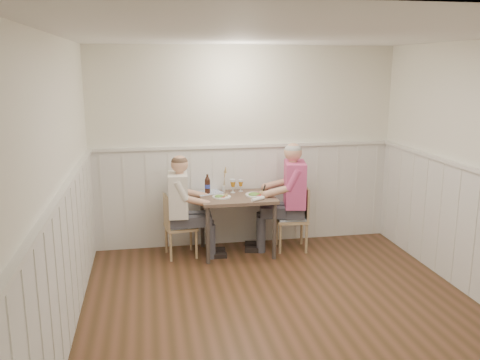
{
  "coord_description": "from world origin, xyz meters",
  "views": [
    {
      "loc": [
        -1.26,
        -4.22,
        2.35
      ],
      "look_at": [
        -0.18,
        1.64,
        1.0
      ],
      "focal_mm": 38.0,
      "sensor_mm": 36.0,
      "label": 1
    }
  ],
  "objects_px": {
    "diner_cream": "(182,215)",
    "beer_bottle": "(207,185)",
    "man_in_pink": "(291,205)",
    "grass_vase": "(224,180)",
    "chair_left": "(177,224)",
    "dining_table": "(237,204)",
    "chair_right": "(296,216)"
  },
  "relations": [
    {
      "from": "chair_left",
      "to": "man_in_pink",
      "type": "bearing_deg",
      "value": -0.95
    },
    {
      "from": "man_in_pink",
      "to": "grass_vase",
      "type": "height_order",
      "value": "man_in_pink"
    },
    {
      "from": "diner_cream",
      "to": "grass_vase",
      "type": "xyz_separation_m",
      "value": [
        0.57,
        0.29,
        0.35
      ]
    },
    {
      "from": "dining_table",
      "to": "chair_right",
      "type": "height_order",
      "value": "chair_right"
    },
    {
      "from": "chair_right",
      "to": "beer_bottle",
      "type": "distance_m",
      "value": 1.2
    },
    {
      "from": "dining_table",
      "to": "diner_cream",
      "type": "relative_size",
      "value": 0.7
    },
    {
      "from": "chair_left",
      "to": "grass_vase",
      "type": "distance_m",
      "value": 0.83
    },
    {
      "from": "chair_right",
      "to": "diner_cream",
      "type": "xyz_separation_m",
      "value": [
        -1.47,
        -0.02,
        0.1
      ]
    },
    {
      "from": "chair_right",
      "to": "grass_vase",
      "type": "distance_m",
      "value": 1.04
    },
    {
      "from": "man_in_pink",
      "to": "chair_right",
      "type": "bearing_deg",
      "value": 9.11
    },
    {
      "from": "man_in_pink",
      "to": "grass_vase",
      "type": "distance_m",
      "value": 0.92
    },
    {
      "from": "chair_right",
      "to": "diner_cream",
      "type": "height_order",
      "value": "diner_cream"
    },
    {
      "from": "beer_bottle",
      "to": "grass_vase",
      "type": "height_order",
      "value": "grass_vase"
    },
    {
      "from": "dining_table",
      "to": "grass_vase",
      "type": "bearing_deg",
      "value": 115.4
    },
    {
      "from": "chair_right",
      "to": "diner_cream",
      "type": "distance_m",
      "value": 1.47
    },
    {
      "from": "man_in_pink",
      "to": "beer_bottle",
      "type": "relative_size",
      "value": 5.66
    },
    {
      "from": "dining_table",
      "to": "beer_bottle",
      "type": "distance_m",
      "value": 0.45
    },
    {
      "from": "diner_cream",
      "to": "beer_bottle",
      "type": "bearing_deg",
      "value": 30.84
    },
    {
      "from": "chair_left",
      "to": "man_in_pink",
      "type": "distance_m",
      "value": 1.47
    },
    {
      "from": "dining_table",
      "to": "diner_cream",
      "type": "bearing_deg",
      "value": -178.19
    },
    {
      "from": "dining_table",
      "to": "chair_left",
      "type": "distance_m",
      "value": 0.79
    },
    {
      "from": "chair_left",
      "to": "diner_cream",
      "type": "xyz_separation_m",
      "value": [
        0.06,
        -0.04,
        0.12
      ]
    },
    {
      "from": "dining_table",
      "to": "chair_left",
      "type": "relative_size",
      "value": 1.17
    },
    {
      "from": "diner_cream",
      "to": "grass_vase",
      "type": "bearing_deg",
      "value": 26.99
    },
    {
      "from": "dining_table",
      "to": "beer_bottle",
      "type": "height_order",
      "value": "beer_bottle"
    },
    {
      "from": "diner_cream",
      "to": "beer_bottle",
      "type": "distance_m",
      "value": 0.51
    },
    {
      "from": "grass_vase",
      "to": "dining_table",
      "type": "bearing_deg",
      "value": -64.6
    },
    {
      "from": "grass_vase",
      "to": "beer_bottle",
      "type": "bearing_deg",
      "value": -159.57
    },
    {
      "from": "man_in_pink",
      "to": "grass_vase",
      "type": "xyz_separation_m",
      "value": [
        -0.83,
        0.28,
        0.31
      ]
    },
    {
      "from": "chair_right",
      "to": "diner_cream",
      "type": "relative_size",
      "value": 0.63
    },
    {
      "from": "chair_left",
      "to": "diner_cream",
      "type": "relative_size",
      "value": 0.6
    },
    {
      "from": "diner_cream",
      "to": "beer_bottle",
      "type": "relative_size",
      "value": 5.22
    }
  ]
}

